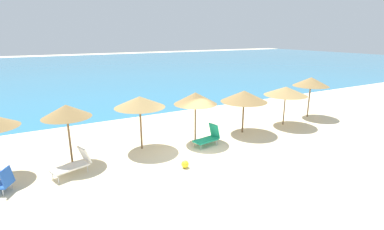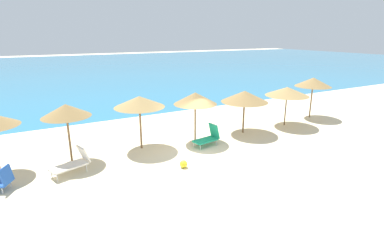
# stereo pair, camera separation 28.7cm
# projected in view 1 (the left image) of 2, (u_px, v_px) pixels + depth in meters

# --- Properties ---
(ground_plane) EXTENTS (160.00, 160.00, 0.00)m
(ground_plane) POSITION_uv_depth(u_px,v_px,m) (200.00, 155.00, 13.90)
(ground_plane) COLOR beige
(sea_water) EXTENTS (160.00, 66.22, 0.01)m
(sea_water) POSITION_uv_depth(u_px,v_px,m) (75.00, 69.00, 48.42)
(sea_water) COLOR teal
(sea_water) RESTS_ON ground_plane
(beach_umbrella_2) EXTENTS (2.09, 2.09, 2.71)m
(beach_umbrella_2) POSITION_uv_depth(u_px,v_px,m) (66.00, 111.00, 12.44)
(beach_umbrella_2) COLOR brown
(beach_umbrella_2) RESTS_ON ground_plane
(beach_umbrella_3) EXTENTS (2.48, 2.48, 2.70)m
(beach_umbrella_3) POSITION_uv_depth(u_px,v_px,m) (140.00, 102.00, 14.09)
(beach_umbrella_3) COLOR brown
(beach_umbrella_3) RESTS_ON ground_plane
(beach_umbrella_4) EXTENTS (2.27, 2.27, 2.70)m
(beach_umbrella_4) POSITION_uv_depth(u_px,v_px,m) (195.00, 98.00, 15.05)
(beach_umbrella_4) COLOR brown
(beach_umbrella_4) RESTS_ON ground_plane
(beach_umbrella_5) EXTENTS (2.68, 2.68, 2.51)m
(beach_umbrella_5) POSITION_uv_depth(u_px,v_px,m) (244.00, 96.00, 16.58)
(beach_umbrella_5) COLOR brown
(beach_umbrella_5) RESTS_ON ground_plane
(beach_umbrella_6) EXTENTS (2.66, 2.66, 2.46)m
(beach_umbrella_6) POSITION_uv_depth(u_px,v_px,m) (286.00, 91.00, 18.03)
(beach_umbrella_6) COLOR brown
(beach_umbrella_6) RESTS_ON ground_plane
(beach_umbrella_7) EXTENTS (2.39, 2.39, 2.78)m
(beach_umbrella_7) POSITION_uv_depth(u_px,v_px,m) (311.00, 82.00, 19.74)
(beach_umbrella_7) COLOR brown
(beach_umbrella_7) RESTS_ON ground_plane
(lounge_chair_0) EXTENTS (1.68, 1.13, 1.05)m
(lounge_chair_0) POSITION_uv_depth(u_px,v_px,m) (74.00, 164.00, 11.95)
(lounge_chair_0) COLOR white
(lounge_chair_0) RESTS_ON ground_plane
(lounge_chair_3) EXTENTS (1.46, 0.86, 1.10)m
(lounge_chair_3) POSITION_uv_depth(u_px,v_px,m) (209.00, 137.00, 15.06)
(lounge_chair_3) COLOR #199972
(lounge_chair_3) RESTS_ON ground_plane
(beach_ball) EXTENTS (0.33, 0.33, 0.33)m
(beach_ball) POSITION_uv_depth(u_px,v_px,m) (185.00, 164.00, 12.58)
(beach_ball) COLOR yellow
(beach_ball) RESTS_ON ground_plane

